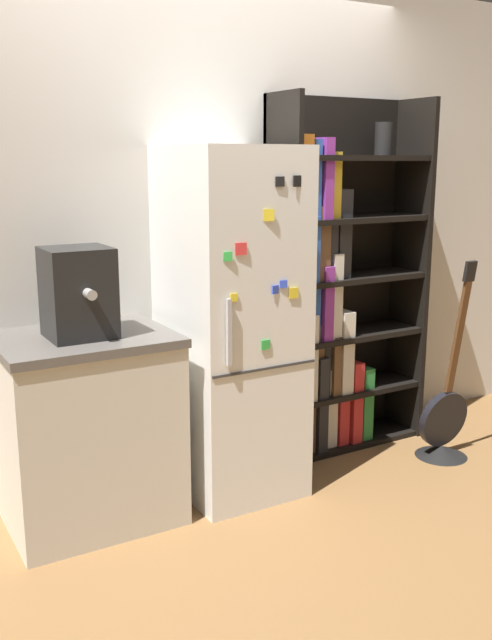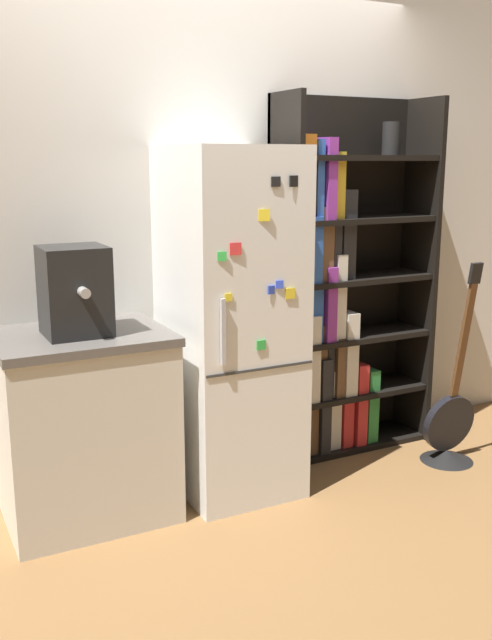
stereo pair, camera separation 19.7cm
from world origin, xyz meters
name	(u,v)px [view 1 (the left image)]	position (x,y,z in m)	size (l,w,h in m)	color
ground_plane	(243,493)	(0.00, 0.00, 0.00)	(16.00, 16.00, 0.00)	olive
wall_back	(198,228)	(0.00, 0.47, 1.30)	(8.00, 0.05, 2.60)	silver
refrigerator	(231,323)	(0.00, 0.12, 0.86)	(0.56, 0.68, 1.71)	white
bookshelf	(327,303)	(0.73, 0.31, 0.86)	(0.94, 0.34, 1.99)	black
kitchen_counter	(88,428)	(-0.74, 0.15, 0.44)	(0.77, 0.62, 0.89)	beige
espresso_machine	(78,293)	(-0.76, 0.12, 1.08)	(0.28, 0.33, 0.39)	black
guitar	(443,428)	(1.20, -0.17, 0.17)	(0.33, 0.29, 1.13)	black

